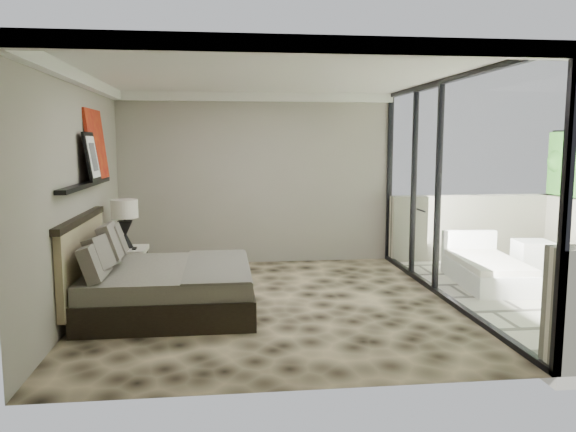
{
  "coord_description": "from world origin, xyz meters",
  "views": [
    {
      "loc": [
        -0.57,
        -6.78,
        1.99
      ],
      "look_at": [
        0.27,
        0.4,
        1.05
      ],
      "focal_mm": 35.0,
      "sensor_mm": 36.0,
      "label": 1
    }
  ],
  "objects": [
    {
      "name": "terrace_slab",
      "position": [
        3.75,
        0.0,
        -0.06
      ],
      "size": [
        3.0,
        5.0,
        0.12
      ],
      "primitive_type": "cube",
      "color": "beige",
      "rests_on": "ground"
    },
    {
      "name": "framed_print",
      "position": [
        -2.14,
        0.26,
        1.82
      ],
      "size": [
        0.11,
        0.5,
        0.6
      ],
      "primitive_type": "cube",
      "rotation": [
        0.0,
        -0.14,
        0.0
      ],
      "color": "black",
      "rests_on": "picture_ledge"
    },
    {
      "name": "floor",
      "position": [
        0.0,
        0.0,
        0.0
      ],
      "size": [
        5.0,
        5.0,
        0.0
      ],
      "primitive_type": "plane",
      "color": "black",
      "rests_on": "ground"
    },
    {
      "name": "picture_ledge",
      "position": [
        -2.18,
        0.1,
        1.5
      ],
      "size": [
        0.12,
        2.2,
        0.05
      ],
      "primitive_type": "cube",
      "color": "black",
      "rests_on": "left_wall"
    },
    {
      "name": "abstract_canvas",
      "position": [
        -2.19,
        0.8,
        1.97
      ],
      "size": [
        0.13,
        0.9,
        0.9
      ],
      "primitive_type": "cube",
      "rotation": [
        0.0,
        -0.1,
        0.0
      ],
      "color": "#B51F0F",
      "rests_on": "picture_ledge"
    },
    {
      "name": "lounger",
      "position": [
        3.14,
        0.66,
        0.2
      ],
      "size": [
        0.96,
        1.72,
        0.65
      ],
      "rotation": [
        0.0,
        0.0,
        -0.09
      ],
      "color": "white",
      "rests_on": "terrace_slab"
    },
    {
      "name": "ottoman",
      "position": [
        4.15,
        1.18,
        0.25
      ],
      "size": [
        0.56,
        0.56,
        0.51
      ],
      "primitive_type": "cube",
      "rotation": [
        0.0,
        0.0,
        -0.11
      ],
      "color": "silver",
      "rests_on": "terrace_slab"
    },
    {
      "name": "left_wall",
      "position": [
        -2.24,
        0.0,
        1.4
      ],
      "size": [
        0.02,
        5.0,
        2.8
      ],
      "primitive_type": "cube",
      "color": "gray",
      "rests_on": "floor"
    },
    {
      "name": "glass_wall",
      "position": [
        2.25,
        0.0,
        1.4
      ],
      "size": [
        0.08,
        5.0,
        2.8
      ],
      "primitive_type": "cube",
      "color": "white",
      "rests_on": "floor"
    },
    {
      "name": "nightstand",
      "position": [
        -1.94,
        1.23,
        0.28
      ],
      "size": [
        0.58,
        0.58,
        0.57
      ],
      "primitive_type": "cube",
      "rotation": [
        0.0,
        0.0,
        0.02
      ],
      "color": "black",
      "rests_on": "floor"
    },
    {
      "name": "ceiling",
      "position": [
        0.0,
        0.0,
        2.79
      ],
      "size": [
        4.5,
        5.0,
        0.02
      ],
      "primitive_type": "cube",
      "color": "silver",
      "rests_on": "back_wall"
    },
    {
      "name": "bed",
      "position": [
        -1.32,
        -0.16,
        0.33
      ],
      "size": [
        2.0,
        1.94,
        1.1
      ],
      "color": "black",
      "rests_on": "floor"
    },
    {
      "name": "table_lamp",
      "position": [
        -1.94,
        1.25,
        0.96
      ],
      "size": [
        0.37,
        0.37,
        0.68
      ],
      "color": "black",
      "rests_on": "nightstand"
    },
    {
      "name": "back_wall",
      "position": [
        0.0,
        2.49,
        1.4
      ],
      "size": [
        4.5,
        0.02,
        2.8
      ],
      "primitive_type": "cube",
      "color": "gray",
      "rests_on": "floor"
    }
  ]
}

